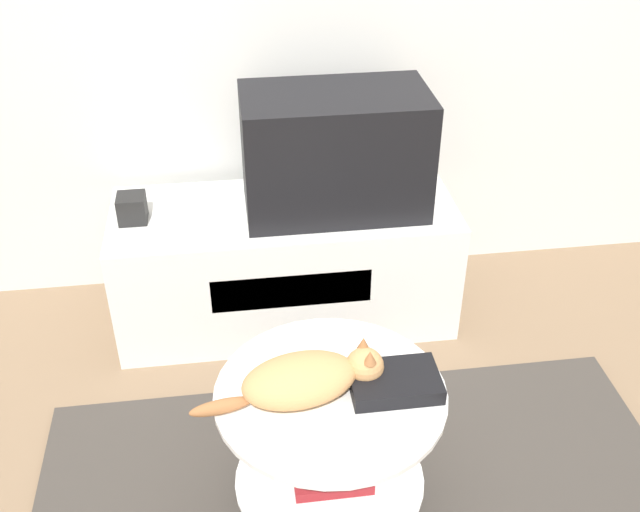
% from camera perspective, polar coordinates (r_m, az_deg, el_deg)
% --- Properties ---
extents(ground_plane, '(12.00, 12.00, 0.00)m').
position_cam_1_polar(ground_plane, '(2.40, 3.31, -18.92)').
color(ground_plane, '#7F664C').
extents(rug, '(1.98, 1.12, 0.02)m').
position_cam_1_polar(rug, '(2.40, 3.32, -18.78)').
color(rug, '#3D3833').
rests_on(rug, ground_plane).
extents(tv_stand, '(1.30, 0.51, 0.50)m').
position_cam_1_polar(tv_stand, '(2.95, -2.65, -0.56)').
color(tv_stand, silver).
rests_on(tv_stand, ground_plane).
extents(tv, '(0.66, 0.38, 0.45)m').
position_cam_1_polar(tv, '(2.72, 1.16, 7.91)').
color(tv, black).
rests_on(tv, tv_stand).
extents(speaker, '(0.10, 0.10, 0.10)m').
position_cam_1_polar(speaker, '(2.80, -14.13, 3.55)').
color(speaker, black).
rests_on(speaker, tv_stand).
extents(coffee_table, '(0.64, 0.64, 0.46)m').
position_cam_1_polar(coffee_table, '(2.19, 0.78, -13.69)').
color(coffee_table, '#B2B2B7').
rests_on(coffee_table, rug).
extents(dvd_box, '(0.24, 0.16, 0.05)m').
position_cam_1_polar(dvd_box, '(2.07, 5.70, -9.54)').
color(dvd_box, black).
rests_on(dvd_box, coffee_table).
extents(cat, '(0.54, 0.24, 0.13)m').
position_cam_1_polar(cat, '(2.02, -0.95, -9.30)').
color(cat, tan).
rests_on(cat, coffee_table).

